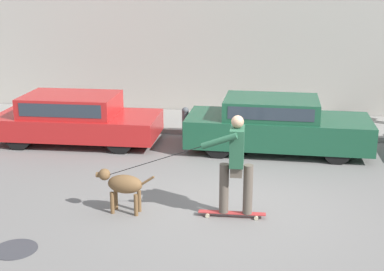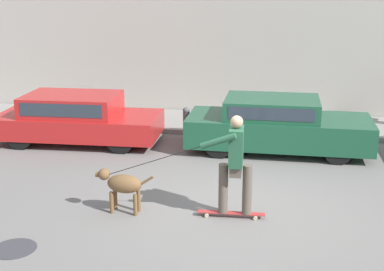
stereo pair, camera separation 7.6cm
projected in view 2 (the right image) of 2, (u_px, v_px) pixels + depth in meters
name	position (u px, v px, depth m)	size (l,w,h in m)	color
ground_plane	(230.00, 209.00, 9.41)	(36.00, 36.00, 0.00)	slate
back_wall	(252.00, 20.00, 15.28)	(32.00, 0.30, 5.60)	#ADA89E
sidewalk_curb	(247.00, 124.00, 14.81)	(30.00, 2.27, 0.12)	gray
parked_car_0	(77.00, 119.00, 13.17)	(4.01, 1.79, 1.20)	black
parked_car_1	(277.00, 126.00, 12.47)	(4.26, 1.75, 1.27)	black
dog	(122.00, 184.00, 9.17)	(1.05, 0.37, 0.77)	brown
skateboarder	(235.00, 161.00, 8.82)	(2.78, 0.66, 1.79)	beige
manhole_cover	(14.00, 249.00, 8.02)	(0.67, 0.67, 0.01)	#38383D
fire_hydrant	(186.00, 122.00, 13.61)	(0.18, 0.18, 0.80)	#4C5156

